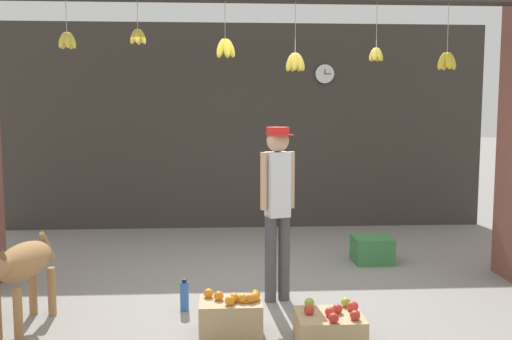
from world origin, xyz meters
name	(u,v)px	position (x,y,z in m)	size (l,w,h in m)	color
ground_plane	(259,292)	(0.00, 0.00, 0.00)	(60.00, 60.00, 0.00)	gray
shop_back_wall	(245,127)	(0.00, 3.19, 1.55)	(7.33, 0.12, 3.09)	#38332D
dog	(21,265)	(-2.01, -0.84, 0.54)	(0.42, 1.07, 0.78)	#9E7042
shopkeeper	(278,200)	(0.16, -0.26, 0.97)	(0.33, 0.29, 1.65)	#424247
fruit_crate_oranges	(231,316)	(-0.29, -1.05, 0.15)	(0.51, 0.36, 0.35)	tan
fruit_crate_apples	(330,327)	(0.47, -1.28, 0.13)	(0.51, 0.44, 0.31)	tan
produce_box_green	(372,250)	(1.42, 1.03, 0.15)	(0.45, 0.42, 0.31)	#387A42
water_bottle	(184,296)	(-0.71, -0.48, 0.14)	(0.08, 0.08, 0.29)	#2D60AD
wall_clock	(325,74)	(1.20, 3.11, 2.35)	(0.30, 0.03, 0.30)	black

